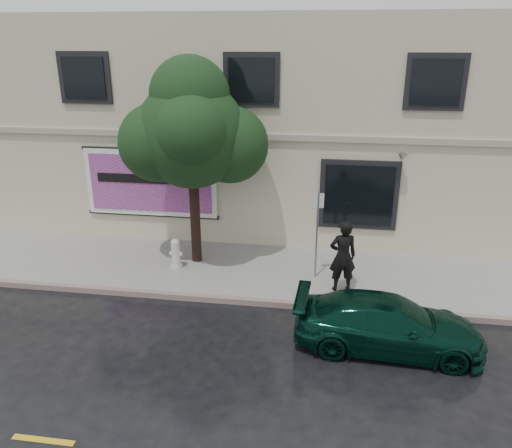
# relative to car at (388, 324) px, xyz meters

# --- Properties ---
(ground) EXTENTS (90.00, 90.00, 0.00)m
(ground) POSITION_rel_car_xyz_m (-3.72, -0.10, -0.58)
(ground) COLOR black
(ground) RESTS_ON ground
(sidewalk) EXTENTS (20.00, 3.50, 0.15)m
(sidewalk) POSITION_rel_car_xyz_m (-3.72, 3.15, -0.50)
(sidewalk) COLOR #989690
(sidewalk) RESTS_ON ground
(curb) EXTENTS (20.00, 0.18, 0.16)m
(curb) POSITION_rel_car_xyz_m (-3.72, 1.40, -0.50)
(curb) COLOR slate
(curb) RESTS_ON ground
(building) EXTENTS (20.00, 8.12, 7.00)m
(building) POSITION_rel_car_xyz_m (-3.72, 8.90, 2.92)
(building) COLOR #BCB397
(building) RESTS_ON ground
(billboard) EXTENTS (4.30, 0.16, 2.20)m
(billboard) POSITION_rel_car_xyz_m (-6.92, 4.82, 1.47)
(billboard) COLOR white
(billboard) RESTS_ON ground
(car) EXTENTS (4.05, 1.92, 1.16)m
(car) POSITION_rel_car_xyz_m (0.00, 0.00, 0.00)
(car) COLOR black
(car) RESTS_ON ground
(pedestrian) EXTENTS (0.79, 0.61, 1.92)m
(pedestrian) POSITION_rel_car_xyz_m (-0.96, 2.23, 0.53)
(pedestrian) COLOR black
(pedestrian) RESTS_ON sidewalk
(umbrella) EXTENTS (1.13, 1.13, 0.74)m
(umbrella) POSITION_rel_car_xyz_m (-0.96, 2.23, 1.86)
(umbrella) COLOR black
(umbrella) RESTS_ON pedestrian
(street_tree) EXTENTS (2.96, 2.96, 5.21)m
(street_tree) POSITION_rel_car_xyz_m (-5.14, 3.47, 3.28)
(street_tree) COLOR black
(street_tree) RESTS_ON sidewalk
(fire_hydrant) EXTENTS (0.36, 0.34, 0.88)m
(fire_hydrant) POSITION_rel_car_xyz_m (-5.59, 2.90, -0.00)
(fire_hydrant) COLOR beige
(fire_hydrant) RESTS_ON sidewalk
(sign_pole) EXTENTS (0.29, 0.10, 2.43)m
(sign_pole) POSITION_rel_car_xyz_m (-1.66, 2.89, 1.04)
(sign_pole) COLOR gray
(sign_pole) RESTS_ON sidewalk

